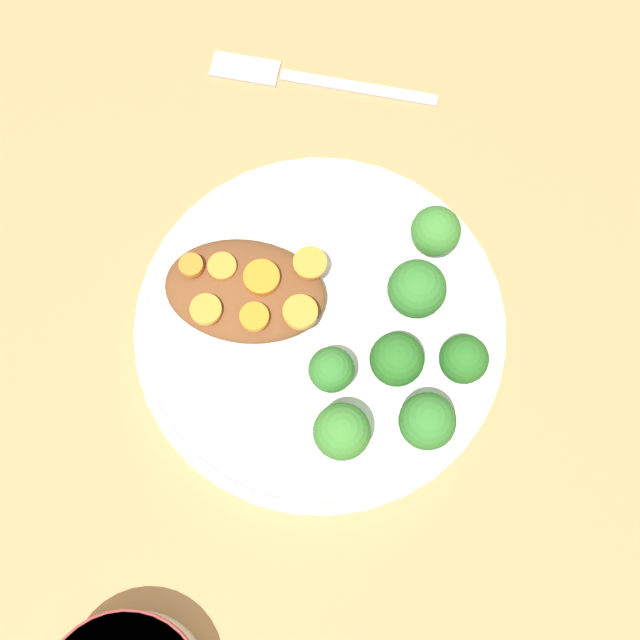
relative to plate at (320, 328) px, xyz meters
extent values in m
plane|color=tan|center=(0.00, 0.00, -0.01)|extent=(4.00, 4.00, 0.00)
cylinder|color=white|center=(0.00, 0.00, 0.00)|extent=(0.28, 0.28, 0.01)
torus|color=white|center=(0.00, 0.00, 0.00)|extent=(0.28, 0.28, 0.01)
ellipsoid|color=brown|center=(0.06, -0.02, 0.02)|extent=(0.12, 0.08, 0.02)
cylinder|color=#7FA85B|center=(-0.09, 0.07, 0.02)|extent=(0.01, 0.01, 0.02)
sphere|color=#337A2D|center=(-0.09, 0.07, 0.04)|extent=(0.04, 0.04, 0.04)
cylinder|color=#7FA85B|center=(-0.07, -0.03, 0.02)|extent=(0.02, 0.02, 0.02)
sphere|color=#337A2D|center=(-0.07, -0.03, 0.04)|extent=(0.04, 0.04, 0.04)
cylinder|color=#7FA85B|center=(-0.03, 0.08, 0.02)|extent=(0.02, 0.02, 0.02)
sphere|color=#3D8433|center=(-0.03, 0.08, 0.04)|extent=(0.04, 0.04, 0.04)
cylinder|color=#7FA85B|center=(-0.06, 0.03, 0.02)|extent=(0.02, 0.02, 0.02)
sphere|color=#286B23|center=(-0.06, 0.03, 0.04)|extent=(0.04, 0.04, 0.04)
cylinder|color=#759E51|center=(-0.11, 0.02, 0.01)|extent=(0.01, 0.01, 0.02)
sphere|color=#286B23|center=(-0.11, 0.02, 0.03)|extent=(0.04, 0.04, 0.04)
cylinder|color=#759E51|center=(-0.01, 0.04, 0.02)|extent=(0.02, 0.02, 0.02)
sphere|color=#337A2D|center=(-0.01, 0.04, 0.03)|extent=(0.03, 0.03, 0.03)
cylinder|color=#759E51|center=(-0.08, -0.08, 0.02)|extent=(0.02, 0.02, 0.02)
sphere|color=#3D8433|center=(-0.08, -0.08, 0.04)|extent=(0.04, 0.04, 0.04)
cylinder|color=orange|center=(0.01, -0.04, 0.03)|extent=(0.03, 0.03, 0.00)
cylinder|color=orange|center=(0.05, -0.02, 0.03)|extent=(0.03, 0.03, 0.01)
cylinder|color=orange|center=(0.08, -0.03, 0.03)|extent=(0.02, 0.02, 0.00)
cylinder|color=orange|center=(0.08, 0.01, 0.03)|extent=(0.02, 0.02, 0.01)
cylinder|color=orange|center=(0.01, 0.00, 0.03)|extent=(0.03, 0.03, 0.01)
cylinder|color=orange|center=(0.10, -0.02, 0.03)|extent=(0.02, 0.02, 0.01)
cylinder|color=orange|center=(0.05, 0.01, 0.03)|extent=(0.02, 0.02, 0.01)
cube|color=#B4B4B4|center=(0.00, -0.22, -0.01)|extent=(0.13, 0.01, 0.01)
cube|color=#B4B4B4|center=(0.10, -0.22, -0.01)|extent=(0.06, 0.03, 0.01)
camera|label=1|loc=(-0.03, 0.19, 0.65)|focal=50.00mm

